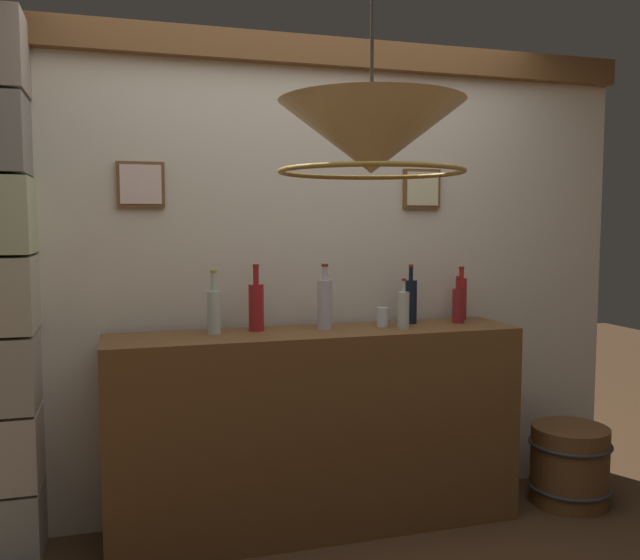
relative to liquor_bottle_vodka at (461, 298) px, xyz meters
name	(u,v)px	position (x,y,z in m)	size (l,w,h in m)	color
panelled_rear_partition	(301,262)	(-0.84, 0.15, 0.19)	(3.62, 0.15, 2.42)	beige
bar_shelf_unit	(317,430)	(-0.84, -0.14, -0.61)	(1.99, 0.42, 0.98)	brown
liquor_bottle_vodka	(461,298)	(0.00, 0.00, 0.00)	(0.06, 0.06, 0.28)	#A32120
liquor_bottle_amaro	(403,309)	(-0.41, -0.18, -0.02)	(0.06, 0.06, 0.25)	beige
liquor_bottle_scotch	(325,303)	(-0.79, -0.10, 0.01)	(0.07, 0.07, 0.32)	silver
liquor_bottle_gin	(411,301)	(-0.31, -0.04, 0.00)	(0.06, 0.06, 0.30)	black
liquor_bottle_brandy	(256,306)	(-1.12, -0.05, 0.00)	(0.07, 0.07, 0.32)	maroon
liquor_bottle_sherry	(458,304)	(-0.07, -0.10, -0.02)	(0.06, 0.06, 0.24)	maroon
liquor_bottle_whiskey	(214,310)	(-1.33, -0.09, -0.01)	(0.06, 0.06, 0.30)	silver
glass_tumbler_rocks	(383,317)	(-0.49, -0.10, -0.07)	(0.06, 0.06, 0.10)	silver
pendant_lamp	(371,140)	(-0.95, -1.14, 0.67)	(0.61, 0.61, 0.66)	beige
wooden_barrel	(569,465)	(0.53, -0.24, -0.89)	(0.43, 0.43, 0.41)	brown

